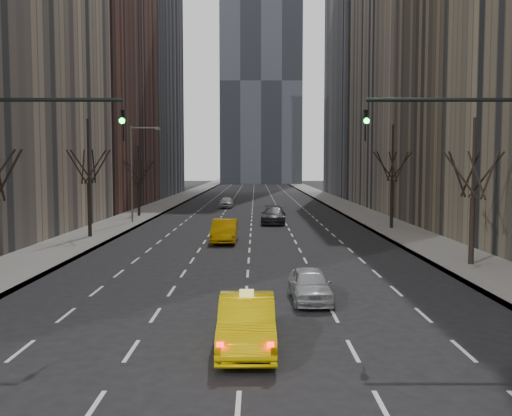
{
  "coord_description": "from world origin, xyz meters",
  "views": [
    {
      "loc": [
        0.39,
        -8.36,
        5.42
      ],
      "look_at": [
        0.42,
        17.56,
        3.5
      ],
      "focal_mm": 40.0,
      "sensor_mm": 36.0,
      "label": 1
    }
  ],
  "objects": [
    {
      "name": "sidewalk_left",
      "position": [
        -12.25,
        70.0,
        0.07
      ],
      "size": [
        4.5,
        320.0,
        0.15
      ],
      "primitive_type": "cube",
      "color": "slate",
      "rests_on": "ground"
    },
    {
      "name": "sidewalk_right",
      "position": [
        12.25,
        70.0,
        0.07
      ],
      "size": [
        4.5,
        320.0,
        0.15
      ],
      "primitive_type": "cube",
      "color": "slate",
      "rests_on": "ground"
    },
    {
      "name": "bld_left_far",
      "position": [
        -21.5,
        66.0,
        22.0
      ],
      "size": [
        14.0,
        28.0,
        44.0
      ],
      "primitive_type": "cube",
      "color": "brown",
      "rests_on": "ground"
    },
    {
      "name": "bld_left_deep",
      "position": [
        -21.5,
        96.0,
        30.0
      ],
      "size": [
        14.0,
        30.0,
        60.0
      ],
      "primitive_type": "cube",
      "color": "slate",
      "rests_on": "ground"
    },
    {
      "name": "bld_right_far",
      "position": [
        21.5,
        64.0,
        25.0
      ],
      "size": [
        14.0,
        28.0,
        50.0
      ],
      "primitive_type": "cube",
      "color": "#BDA991",
      "rests_on": "ground"
    },
    {
      "name": "bld_right_deep",
      "position": [
        21.5,
        95.0,
        29.0
      ],
      "size": [
        14.0,
        30.0,
        58.0
      ],
      "primitive_type": "cube",
      "color": "slate",
      "rests_on": "ground"
    },
    {
      "name": "tree_lw_c",
      "position": [
        -12.0,
        34.0,
        4.04
      ],
      "size": [
        3.36,
        3.5,
        8.74
      ],
      "color": "black",
      "rests_on": "ground"
    },
    {
      "name": "tree_lw_d",
      "position": [
        -12.0,
        52.0,
        3.56
      ],
      "size": [
        3.36,
        3.5,
        7.36
      ],
      "color": "black",
      "rests_on": "ground"
    },
    {
      "name": "tree_rw_b",
      "position": [
        12.0,
        22.0,
        3.72
      ],
      "size": [
        3.36,
        3.5,
        7.82
      ],
      "color": "black",
      "rests_on": "ground"
    },
    {
      "name": "tree_rw_c",
      "position": [
        12.0,
        40.0,
        4.04
      ],
      "size": [
        3.36,
        3.5,
        8.74
      ],
      "color": "black",
      "rests_on": "ground"
    },
    {
      "name": "traffic_mast_right",
      "position": [
        9.11,
        12.0,
        5.49
      ],
      "size": [
        6.69,
        0.39,
        8.0
      ],
      "color": "black",
      "rests_on": "ground"
    },
    {
      "name": "streetlight_far",
      "position": [
        -10.84,
        45.0,
        5.62
      ],
      "size": [
        2.83,
        0.22,
        9.0
      ],
      "color": "slate",
      "rests_on": "ground"
    },
    {
      "name": "taxi_sedan",
      "position": [
        0.13,
        8.22,
        0.78
      ],
      "size": [
        1.69,
        4.73,
        1.55
      ],
      "primitive_type": "imported",
      "rotation": [
        0.0,
        0.0,
        0.01
      ],
      "color": "yellow",
      "rests_on": "ground"
    },
    {
      "name": "silver_sedan_ahead",
      "position": [
        2.58,
        14.17,
        0.67
      ],
      "size": [
        1.68,
        3.95,
        1.33
      ],
      "primitive_type": "imported",
      "rotation": [
        0.0,
        0.0,
        0.03
      ],
      "color": "#A4A7AC",
      "rests_on": "ground"
    },
    {
      "name": "far_taxi",
      "position": [
        -1.79,
        31.82,
        0.81
      ],
      "size": [
        1.78,
        4.94,
        1.62
      ],
      "primitive_type": "imported",
      "rotation": [
        0.0,
        0.0,
        -0.01
      ],
      "color": "#E19B04",
      "rests_on": "ground"
    },
    {
      "name": "far_suv_grey",
      "position": [
        2.09,
        44.86,
        0.8
      ],
      "size": [
        2.55,
        5.62,
        1.6
      ],
      "primitive_type": "imported",
      "rotation": [
        0.0,
        0.0,
        -0.06
      ],
      "color": "#313136",
      "rests_on": "ground"
    },
    {
      "name": "far_car_white",
      "position": [
        -3.37,
        65.32,
        0.71
      ],
      "size": [
        1.8,
        4.19,
        1.41
      ],
      "primitive_type": "imported",
      "rotation": [
        0.0,
        0.0,
        -0.03
      ],
      "color": "silver",
      "rests_on": "ground"
    }
  ]
}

